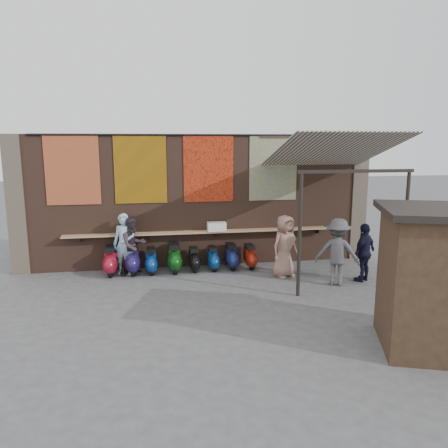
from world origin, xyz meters
name	(u,v)px	position (x,y,z in m)	size (l,w,h in m)	color
ground	(211,292)	(0.00, 0.00, 0.00)	(70.00, 70.00, 0.00)	#474749
brick_wall	(198,201)	(0.00, 2.70, 2.00)	(10.00, 0.40, 4.00)	brown
pier_left	(18,205)	(-5.20, 2.70, 2.00)	(0.50, 0.50, 4.00)	#4C4238
pier_right	(356,197)	(5.20, 2.70, 2.00)	(0.50, 0.50, 4.00)	#4C4238
eating_counter	(200,232)	(0.00, 2.33, 1.10)	(8.00, 0.32, 0.05)	#9E7A51
shelf_box	(217,227)	(0.51, 2.30, 1.26)	(0.55, 0.33, 0.26)	white
tapestry_redgold	(72,170)	(-3.60, 2.48, 3.00)	(1.50, 0.02, 2.00)	maroon
tapestry_sun	(140,169)	(-1.70, 2.48, 3.00)	(1.50, 0.02, 2.00)	orange
tapestry_orange	(209,168)	(0.30, 2.48, 3.00)	(1.50, 0.02, 2.00)	#B93917
tapestry_multi	(273,168)	(2.30, 2.48, 3.00)	(1.50, 0.02, 2.00)	#285793
hang_rail	(198,135)	(0.00, 2.47, 3.98)	(0.06, 0.06, 9.50)	black
scooter_stool_0	(111,261)	(-2.63, 2.02, 0.40)	(0.38, 0.85, 0.81)	maroon
scooter_stool_1	(133,259)	(-2.00, 2.03, 0.42)	(0.40, 0.88, 0.84)	#211752
scooter_stool_2	(151,261)	(-1.48, 1.97, 0.36)	(0.34, 0.76, 0.73)	navy
scooter_stool_3	(174,258)	(-0.80, 2.00, 0.42)	(0.39, 0.88, 0.83)	#0D4411
scooter_stool_4	(194,259)	(-0.22, 2.00, 0.34)	(0.32, 0.72, 0.68)	black
scooter_stool_5	(213,259)	(0.34, 2.00, 0.34)	(0.33, 0.73, 0.69)	navy
scooter_stool_6	(231,256)	(0.91, 2.04, 0.37)	(0.35, 0.78, 0.75)	navy
scooter_stool_7	(250,257)	(1.48, 2.00, 0.35)	(0.33, 0.74, 0.70)	maroon
diner_left	(124,244)	(-2.22, 2.00, 0.89)	(0.65, 0.43, 1.78)	#93BFD7
diner_right	(133,245)	(-1.98, 2.00, 0.84)	(0.82, 0.64, 1.68)	#33272F
shopper_navy	(364,252)	(4.26, 0.22, 0.81)	(0.95, 0.39, 1.62)	black
shopper_grey	(337,252)	(3.40, 0.04, 0.90)	(1.17, 0.67, 1.80)	#4C4B50
shopper_tan	(285,246)	(2.25, 0.97, 0.89)	(0.87, 0.57, 1.78)	#946B5E
stall_sign	(440,242)	(4.17, -2.94, 1.83)	(1.20, 0.04, 0.50)	gold
stall_shelf	(436,286)	(4.17, -2.94, 0.92)	(1.93, 0.10, 0.06)	#473321
awning_canvas	(332,150)	(3.50, 0.90, 3.55)	(3.20, 3.40, 0.03)	beige
awning_ledger	(311,136)	(3.50, 2.49, 3.95)	(3.30, 0.08, 0.12)	#33261C
awning_header	(357,171)	(3.50, -0.60, 3.08)	(3.00, 0.08, 0.08)	black
awning_post_left	(300,235)	(2.10, -0.60, 1.55)	(0.09, 0.09, 3.10)	black
awning_post_right	(405,231)	(4.90, -0.60, 1.55)	(0.09, 0.09, 3.10)	black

